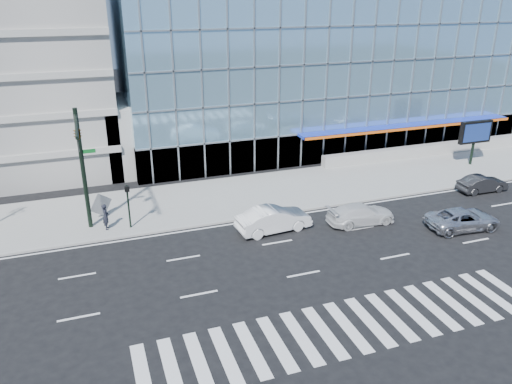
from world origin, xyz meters
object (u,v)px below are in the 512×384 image
ped_signal_post (128,200)px  white_suv (361,214)px  marquee_sign (475,133)px  silver_suv (463,219)px  traffic_signal (79,146)px  tilted_panel (101,205)px  dark_sedan (482,184)px  pedestrian (106,217)px  white_sedan (274,219)px

ped_signal_post → white_suv: ped_signal_post is taller
marquee_sign → silver_suv: bearing=-133.2°
traffic_signal → tilted_panel: (0.82, 2.77, -5.11)m
ped_signal_post → dark_sedan: 27.03m
white_suv → dark_sedan: bearing=-79.4°
traffic_signal → pedestrian: bearing=35.5°
white_sedan → dark_sedan: 18.03m
pedestrian → tilted_panel: (-0.19, 2.05, 0.03)m
marquee_sign → pedestrian: bearing=-175.2°
traffic_signal → white_sedan: (11.39, -2.91, -5.34)m
marquee_sign → silver_suv: (-9.61, -10.23, -2.38)m
traffic_signal → marquee_sign: bearing=5.9°
traffic_signal → dark_sedan: 29.96m
ped_signal_post → silver_suv: bearing=-19.0°
white_suv → ped_signal_post: bearing=76.0°
white_suv → dark_sedan: 12.15m
white_sedan → traffic_signal: bearing=70.6°
white_suv → pedestrian: pedestrian is taller
silver_suv → pedestrian: size_ratio=2.81×
ped_signal_post → silver_suv: size_ratio=0.61×
traffic_signal → tilted_panel: bearing=73.5°
ped_signal_post → dark_sedan: bearing=-4.9°
marquee_sign → white_sedan: (-21.61, -6.33, -2.24)m
marquee_sign → dark_sedan: marquee_sign is taller
marquee_sign → tilted_panel: (-32.18, -0.66, -2.01)m
marquee_sign → dark_sedan: size_ratio=1.00×
dark_sedan → silver_suv: bearing=130.5°
white_suv → white_sedan: size_ratio=0.95×
silver_suv → white_sedan: size_ratio=0.99×
silver_suv → tilted_panel: bearing=72.1°
white_suv → pedestrian: size_ratio=2.70×
ped_signal_post → pedestrian: bearing=167.1°
traffic_signal → ped_signal_post: 4.75m
marquee_sign → white_suv: (-15.61, -7.25, -2.38)m
pedestrian → tilted_panel: size_ratio=1.35×
ped_signal_post → tilted_panel: ped_signal_post is taller
marquee_sign → tilted_panel: size_ratio=3.08×
traffic_signal → dark_sedan: size_ratio=2.00×
ped_signal_post → white_suv: bearing=-15.8°
traffic_signal → marquee_sign: size_ratio=2.00×
traffic_signal → pedestrian: (1.01, 0.72, -5.14)m
marquee_sign → white_suv: 17.38m
silver_suv → dark_sedan: 7.72m
traffic_signal → white_sedan: bearing=-14.3°
ped_signal_post → marquee_sign: (30.50, 3.05, 0.93)m
silver_suv → dark_sedan: (6.00, 4.85, -0.03)m
silver_suv → dark_sedan: size_ratio=1.24×
marquee_sign → tilted_panel: 32.25m
marquee_sign → dark_sedan: 6.91m
white_sedan → marquee_sign: bearing=-78.8°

